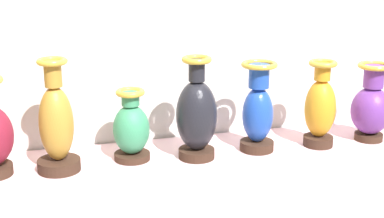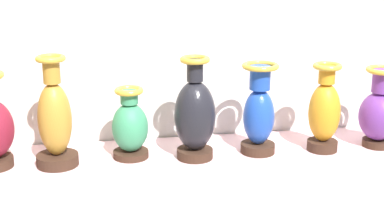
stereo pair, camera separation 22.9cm
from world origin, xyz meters
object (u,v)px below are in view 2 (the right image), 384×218
vase_jade (130,127)px  vase_onyx (194,115)px  vase_ochre (55,122)px  vase_sapphire (259,113)px  vase_amber (324,112)px  vase_violet (380,112)px

vase_jade → vase_onyx: (0.24, -0.05, 0.05)m
vase_ochre → vase_onyx: size_ratio=1.05×
vase_sapphire → vase_amber: 0.27m
vase_jade → vase_sapphire: (0.51, -0.03, 0.04)m
vase_ochre → vase_amber: bearing=-0.9°
vase_onyx → vase_sapphire: 0.27m
vase_onyx → vase_jade: bearing=168.3°
vase_jade → vase_amber: bearing=-3.9°
vase_jade → vase_violet: vase_violet is taller
vase_onyx → vase_sapphire: (0.27, 0.02, -0.01)m
vase_amber → vase_ochre: bearing=179.1°
vase_sapphire → vase_amber: vase_sapphire is taller
vase_onyx → vase_sapphire: vase_onyx is taller
vase_jade → vase_onyx: vase_onyx is taller
vase_jade → vase_amber: 0.78m
vase_amber → vase_jade: bearing=176.1°
vase_amber → vase_violet: (0.24, 0.01, -0.02)m
vase_sapphire → vase_ochre: bearing=-179.7°
vase_ochre → vase_violet: 1.30m
vase_jade → vase_amber: vase_amber is taller
vase_jade → vase_onyx: 0.25m
vase_jade → vase_amber: size_ratio=0.78×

